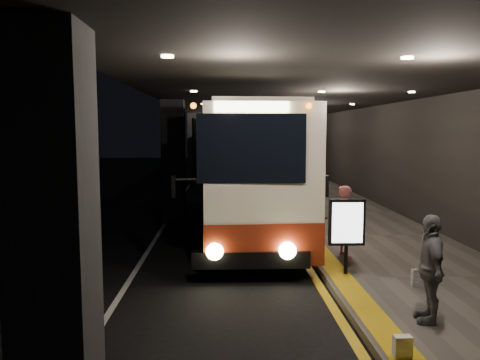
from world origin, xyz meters
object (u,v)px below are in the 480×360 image
object	(u,v)px
passenger_boarding	(346,221)
stanchion_post	(324,239)
bag_polka	(419,278)
coach_main	(241,173)
coach_second	(236,156)
info_sign	(347,224)
bag_plain	(402,347)
passenger_waiting_grey	(430,268)

from	to	relation	value
passenger_boarding	stanchion_post	distance (m)	0.78
bag_polka	passenger_boarding	bearing A→B (deg)	111.15
coach_main	coach_second	bearing A→B (deg)	86.48
coach_main	info_sign	size ratio (longest dim) A/B	7.56
coach_main	info_sign	distance (m)	6.30
passenger_boarding	bag_plain	distance (m)	5.36
passenger_boarding	bag_plain	world-z (taller)	passenger_boarding
passenger_boarding	info_sign	size ratio (longest dim) A/B	1.07
bag_polka	bag_plain	distance (m)	3.28
coach_second	passenger_waiting_grey	distance (m)	20.96
passenger_waiting_grey	bag_polka	bearing A→B (deg)	172.26
coach_main	passenger_waiting_grey	bearing A→B (deg)	-74.31
coach_main	passenger_waiting_grey	world-z (taller)	coach_main
coach_second	bag_polka	xyz separation A→B (m)	(3.21, -19.07, -1.44)
passenger_boarding	passenger_waiting_grey	size ratio (longest dim) A/B	1.00
coach_main	coach_second	xyz separation A→B (m)	(0.18, 12.28, -0.12)
passenger_boarding	stanchion_post	size ratio (longest dim) A/B	1.73
coach_second	info_sign	bearing A→B (deg)	-86.16
bag_polka	info_sign	bearing A→B (deg)	145.19
coach_second	stanchion_post	world-z (taller)	coach_second
passenger_boarding	info_sign	world-z (taller)	passenger_boarding
coach_main	bag_plain	world-z (taller)	coach_main
passenger_boarding	bag_plain	bearing A→B (deg)	162.04
bag_polka	bag_plain	size ratio (longest dim) A/B	1.17
passenger_boarding	info_sign	distance (m)	1.52
bag_plain	info_sign	xyz separation A→B (m)	(0.20, 3.81, 0.98)
passenger_waiting_grey	stanchion_post	distance (m)	3.90
passenger_waiting_grey	stanchion_post	world-z (taller)	passenger_waiting_grey
bag_plain	info_sign	bearing A→B (deg)	87.00
bag_polka	bag_plain	bearing A→B (deg)	-116.64
passenger_waiting_grey	info_sign	bearing A→B (deg)	-154.28
passenger_boarding	coach_second	bearing A→B (deg)	-4.03
coach_second	stanchion_post	bearing A→B (deg)	-86.57
passenger_waiting_grey	passenger_boarding	bearing A→B (deg)	-164.64
info_sign	stanchion_post	world-z (taller)	info_sign
stanchion_post	coach_main	bearing A→B (deg)	111.54
coach_main	bag_polka	size ratio (longest dim) A/B	35.13
passenger_boarding	info_sign	xyz separation A→B (m)	(-0.36, -1.46, 0.23)
bag_polka	bag_plain	world-z (taller)	bag_polka
passenger_boarding	passenger_waiting_grey	distance (m)	4.07
stanchion_post	info_sign	bearing A→B (deg)	-77.88
bag_polka	info_sign	size ratio (longest dim) A/B	0.22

